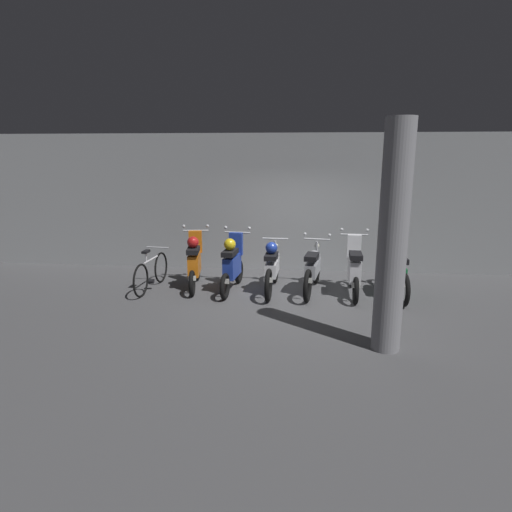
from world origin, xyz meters
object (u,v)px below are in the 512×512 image
motorbike_slot_4 (354,269)px  support_pillar (393,239)px  motorbike_slot_0 (195,262)px  motorbike_slot_2 (272,267)px  motorbike_slot_5 (396,272)px  motorbike_slot_1 (232,264)px  motorbike_slot_3 (313,269)px  bicycle (151,273)px

motorbike_slot_4 → support_pillar: bearing=-86.3°
motorbike_slot_0 → motorbike_slot_2: motorbike_slot_0 is taller
motorbike_slot_5 → motorbike_slot_0: bearing=178.3°
motorbike_slot_0 → support_pillar: (3.49, -2.71, 1.07)m
motorbike_slot_0 → support_pillar: 4.54m
motorbike_slot_1 → motorbike_slot_0: bearing=170.2°
motorbike_slot_0 → motorbike_slot_3: bearing=-1.5°
motorbike_slot_5 → bicycle: motorbike_slot_5 is taller
motorbike_slot_0 → motorbike_slot_3: size_ratio=0.87×
motorbike_slot_2 → motorbike_slot_4: 1.66m
motorbike_slot_2 → support_pillar: support_pillar is taller
motorbike_slot_2 → bicycle: bearing=-177.6°
motorbike_slot_1 → motorbike_slot_3: (1.66, 0.08, -0.08)m
motorbike_slot_1 → support_pillar: size_ratio=0.51×
motorbike_slot_3 → bicycle: size_ratio=1.12×
motorbike_slot_2 → motorbike_slot_4: motorbike_slot_4 is taller
motorbike_slot_3 → motorbike_slot_5: 1.65m
motorbike_slot_5 → support_pillar: bearing=-104.3°
support_pillar → motorbike_slot_0: bearing=142.2°
motorbike_slot_4 → bicycle: motorbike_slot_4 is taller
motorbike_slot_0 → motorbike_slot_3: motorbike_slot_0 is taller
bicycle → support_pillar: (4.37, -2.48, 1.28)m
motorbike_slot_0 → motorbike_slot_3: (2.50, -0.07, -0.08)m
motorbike_slot_1 → motorbike_slot_2: (0.83, 0.03, -0.04)m
motorbike_slot_3 → motorbike_slot_2: bearing=-176.5°
motorbike_slot_0 → motorbike_slot_1: 0.85m
motorbike_slot_5 → support_pillar: 2.90m
motorbike_slot_0 → motorbike_slot_2: size_ratio=0.86×
motorbike_slot_0 → motorbike_slot_1: same height
motorbike_slot_0 → bicycle: bearing=-165.6°
motorbike_slot_3 → motorbike_slot_4: bearing=-5.4°
motorbike_slot_0 → motorbike_slot_4: 3.33m
motorbike_slot_1 → motorbike_slot_5: (3.31, 0.02, -0.08)m
motorbike_slot_0 → motorbike_slot_1: size_ratio=1.00×
motorbike_slot_0 → motorbike_slot_1: bearing=-9.8°
bicycle → motorbike_slot_5: bearing=1.1°
motorbike_slot_2 → motorbike_slot_5: size_ratio=1.00×
motorbike_slot_4 → bicycle: (-4.20, -0.08, -0.17)m
motorbike_slot_0 → motorbike_slot_4: size_ratio=1.00×
motorbike_slot_2 → motorbike_slot_3: size_ratio=1.01×
motorbike_slot_0 → support_pillar: bearing=-37.8°
motorbike_slot_0 → bicycle: size_ratio=0.97×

